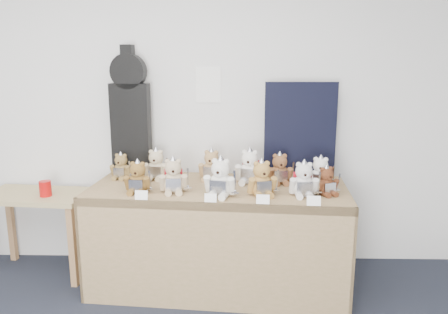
{
  "coord_description": "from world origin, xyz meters",
  "views": [
    {
      "loc": [
        0.84,
        -1.22,
        1.76
      ],
      "look_at": [
        0.77,
        1.91,
        1.07
      ],
      "focal_mm": 35.0,
      "sensor_mm": 36.0,
      "label": 1
    }
  ],
  "objects_px": {
    "teddy_back_end": "(320,173)",
    "teddy_back_far_left": "(121,167)",
    "display_table": "(217,211)",
    "teddy_front_left": "(173,177)",
    "teddy_front_centre": "(220,179)",
    "teddy_front_end": "(326,182)",
    "teddy_front_right": "(262,180)",
    "teddy_front_far_right": "(304,181)",
    "side_table": "(37,208)",
    "teddy_back_centre_left": "(211,166)",
    "teddy_front_far_left": "(138,179)",
    "teddy_back_centre_right": "(250,168)",
    "teddy_back_left": "(156,166)",
    "guitar_case": "(130,113)",
    "teddy_back_right": "(280,170)",
    "red_cup": "(45,189)"
  },
  "relations": [
    {
      "from": "teddy_back_centre_left",
      "to": "side_table",
      "type": "bearing_deg",
      "value": -168.79
    },
    {
      "from": "display_table",
      "to": "teddy_front_left",
      "type": "distance_m",
      "value": 0.43
    },
    {
      "from": "red_cup",
      "to": "teddy_front_centre",
      "type": "height_order",
      "value": "teddy_front_centre"
    },
    {
      "from": "teddy_front_far_right",
      "to": "teddy_back_left",
      "type": "bearing_deg",
      "value": 160.09
    },
    {
      "from": "teddy_back_end",
      "to": "teddy_front_far_right",
      "type": "bearing_deg",
      "value": -112.54
    },
    {
      "from": "teddy_front_right",
      "to": "teddy_front_centre",
      "type": "bearing_deg",
      "value": 172.48
    },
    {
      "from": "teddy_back_end",
      "to": "teddy_back_right",
      "type": "bearing_deg",
      "value": 175.13
    },
    {
      "from": "teddy_front_far_right",
      "to": "teddy_back_left",
      "type": "xyz_separation_m",
      "value": [
        -1.13,
        0.43,
        -0.0
      ]
    },
    {
      "from": "teddy_front_left",
      "to": "teddy_back_centre_right",
      "type": "distance_m",
      "value": 0.63
    },
    {
      "from": "teddy_back_far_left",
      "to": "guitar_case",
      "type": "bearing_deg",
      "value": 72.47
    },
    {
      "from": "teddy_back_end",
      "to": "teddy_back_far_left",
      "type": "height_order",
      "value": "teddy_back_end"
    },
    {
      "from": "teddy_front_far_left",
      "to": "teddy_back_centre_left",
      "type": "relative_size",
      "value": 0.96
    },
    {
      "from": "side_table",
      "to": "teddy_front_right",
      "type": "bearing_deg",
      "value": -6.4
    },
    {
      "from": "teddy_back_centre_left",
      "to": "teddy_front_far_left",
      "type": "bearing_deg",
      "value": -133.94
    },
    {
      "from": "teddy_front_end",
      "to": "teddy_front_far_left",
      "type": "bearing_deg",
      "value": 157.13
    },
    {
      "from": "teddy_back_centre_left",
      "to": "teddy_back_end",
      "type": "height_order",
      "value": "teddy_back_centre_left"
    },
    {
      "from": "teddy_front_far_right",
      "to": "teddy_front_end",
      "type": "relative_size",
      "value": 1.2
    },
    {
      "from": "teddy_front_centre",
      "to": "teddy_front_end",
      "type": "relative_size",
      "value": 1.33
    },
    {
      "from": "teddy_front_end",
      "to": "teddy_back_far_left",
      "type": "relative_size",
      "value": 0.99
    },
    {
      "from": "teddy_front_left",
      "to": "teddy_front_end",
      "type": "xyz_separation_m",
      "value": [
        1.11,
        -0.03,
        -0.02
      ]
    },
    {
      "from": "teddy_front_centre",
      "to": "teddy_front_end",
      "type": "distance_m",
      "value": 0.76
    },
    {
      "from": "guitar_case",
      "to": "teddy_back_right",
      "type": "relative_size",
      "value": 3.93
    },
    {
      "from": "teddy_front_right",
      "to": "teddy_front_left",
      "type": "bearing_deg",
      "value": 162.1
    },
    {
      "from": "display_table",
      "to": "teddy_front_right",
      "type": "distance_m",
      "value": 0.46
    },
    {
      "from": "teddy_back_end",
      "to": "teddy_front_far_left",
      "type": "bearing_deg",
      "value": -160.26
    },
    {
      "from": "teddy_back_left",
      "to": "red_cup",
      "type": "bearing_deg",
      "value": -168.12
    },
    {
      "from": "side_table",
      "to": "teddy_back_centre_right",
      "type": "distance_m",
      "value": 1.79
    },
    {
      "from": "side_table",
      "to": "teddy_front_end",
      "type": "bearing_deg",
      "value": -3.38
    },
    {
      "from": "teddy_front_end",
      "to": "teddy_back_right",
      "type": "relative_size",
      "value": 0.87
    },
    {
      "from": "teddy_back_end",
      "to": "display_table",
      "type": "bearing_deg",
      "value": -161.57
    },
    {
      "from": "teddy_front_far_right",
      "to": "side_table",
      "type": "bearing_deg",
      "value": 170.6
    },
    {
      "from": "teddy_front_far_left",
      "to": "teddy_back_left",
      "type": "distance_m",
      "value": 0.39
    },
    {
      "from": "teddy_front_far_left",
      "to": "teddy_front_far_right",
      "type": "relative_size",
      "value": 0.94
    },
    {
      "from": "teddy_back_left",
      "to": "teddy_back_centre_left",
      "type": "relative_size",
      "value": 1.0
    },
    {
      "from": "teddy_front_far_right",
      "to": "teddy_front_centre",
      "type": "bearing_deg",
      "value": -177.12
    },
    {
      "from": "teddy_front_far_right",
      "to": "teddy_back_centre_left",
      "type": "relative_size",
      "value": 1.02
    },
    {
      "from": "teddy_front_centre",
      "to": "teddy_back_right",
      "type": "xyz_separation_m",
      "value": [
        0.46,
        0.34,
        -0.02
      ]
    },
    {
      "from": "side_table",
      "to": "teddy_front_right",
      "type": "distance_m",
      "value": 1.9
    },
    {
      "from": "teddy_front_centre",
      "to": "side_table",
      "type": "bearing_deg",
      "value": 179.27
    },
    {
      "from": "guitar_case",
      "to": "side_table",
      "type": "bearing_deg",
      "value": -158.7
    },
    {
      "from": "teddy_front_right",
      "to": "teddy_back_far_left",
      "type": "relative_size",
      "value": 1.21
    },
    {
      "from": "teddy_front_far_left",
      "to": "teddy_front_left",
      "type": "bearing_deg",
      "value": 8.62
    },
    {
      "from": "teddy_front_right",
      "to": "teddy_front_far_left",
      "type": "bearing_deg",
      "value": 164.73
    },
    {
      "from": "red_cup",
      "to": "teddy_front_far_right",
      "type": "xyz_separation_m",
      "value": [
        2.01,
        -0.32,
        0.17
      ]
    },
    {
      "from": "teddy_back_centre_left",
      "to": "teddy_back_end",
      "type": "relative_size",
      "value": 1.05
    },
    {
      "from": "teddy_front_far_left",
      "to": "teddy_back_centre_left",
      "type": "bearing_deg",
      "value": 40.96
    },
    {
      "from": "display_table",
      "to": "teddy_front_far_right",
      "type": "height_order",
      "value": "teddy_front_far_right"
    },
    {
      "from": "teddy_front_end",
      "to": "teddy_back_centre_left",
      "type": "height_order",
      "value": "teddy_back_centre_left"
    },
    {
      "from": "teddy_front_end",
      "to": "teddy_back_left",
      "type": "height_order",
      "value": "teddy_back_left"
    },
    {
      "from": "teddy_front_centre",
      "to": "teddy_front_far_right",
      "type": "height_order",
      "value": "teddy_front_centre"
    }
  ]
}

